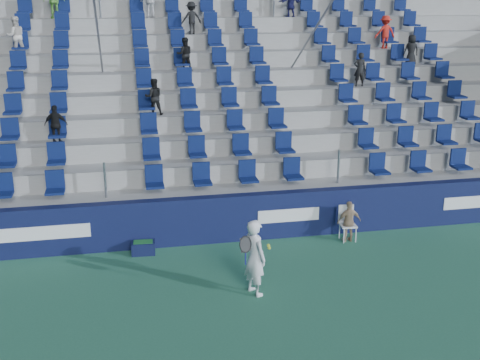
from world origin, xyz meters
name	(u,v)px	position (x,y,z in m)	size (l,w,h in m)	color
ground	(257,299)	(0.00, 0.00, 0.00)	(70.00, 70.00, 0.00)	#307051
sponsor_wall	(230,218)	(0.00, 3.15, 0.60)	(24.00, 0.32, 1.20)	#11163E
grandstand	(201,118)	(0.00, 8.24, 2.13)	(24.00, 8.17, 6.63)	#9B9B96
tennis_player	(255,257)	(0.00, 0.27, 0.82)	(0.70, 0.71, 1.64)	white
line_judge_chair	(347,220)	(2.93, 2.64, 0.51)	(0.42, 0.43, 0.90)	white
line_judge	(349,222)	(2.93, 2.50, 0.53)	(0.62, 0.26, 1.06)	tan
ball_bin	(143,247)	(-2.19, 2.75, 0.17)	(0.58, 0.40, 0.31)	#0E1436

